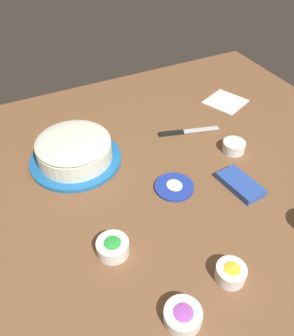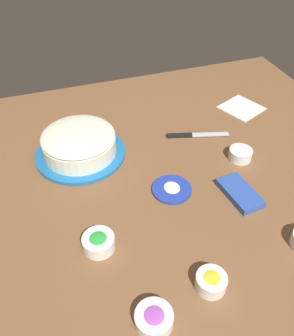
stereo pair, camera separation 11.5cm
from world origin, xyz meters
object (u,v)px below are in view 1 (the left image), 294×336
frosted_cake (74,150)px  frosting_tub_lid (174,187)px  spreading_knife (184,132)px  candy_box_lower (240,184)px  paper_napkin (226,101)px  sprinkle_bowl_yellow (231,272)px  sprinkle_bowl_orange (234,146)px  sprinkle_bowl_green (113,247)px  sprinkle_bowl_rainbow (183,315)px

frosted_cake → frosting_tub_lid: bearing=42.1°
spreading_knife → frosted_cake: bearing=-93.4°
candy_box_lower → paper_napkin: bearing=142.6°
frosting_tub_lid → sprinkle_bowl_yellow: sprinkle_bowl_yellow is taller
sprinkle_bowl_orange → paper_napkin: sprinkle_bowl_orange is taller
sprinkle_bowl_yellow → sprinkle_bowl_orange: sprinkle_bowl_yellow is taller
frosted_cake → sprinkle_bowl_green: frosted_cake is taller
sprinkle_bowl_green → paper_napkin: 0.88m
paper_napkin → candy_box_lower: bearing=-30.7°
frosting_tub_lid → sprinkle_bowl_rainbow: size_ratio=1.41×
sprinkle_bowl_yellow → candy_box_lower: 0.34m
sprinkle_bowl_rainbow → sprinkle_bowl_orange: bearing=133.3°
frosting_tub_lid → spreading_knife: (-0.24, 0.18, -0.00)m
candy_box_lower → spreading_knife: bearing=175.7°
sprinkle_bowl_green → candy_box_lower: 0.46m
candy_box_lower → sprinkle_bowl_orange: bearing=143.4°
sprinkle_bowl_yellow → sprinkle_bowl_orange: bearing=142.4°
frosted_cake → frosting_tub_lid: frosted_cake is taller
sprinkle_bowl_rainbow → paper_napkin: sprinkle_bowl_rainbow is taller
candy_box_lower → paper_napkin: size_ratio=1.01×
frosted_cake → spreading_knife: size_ratio=1.36×
sprinkle_bowl_orange → candy_box_lower: bearing=-29.9°
frosted_cake → sprinkle_bowl_yellow: frosted_cake is taller
frosted_cake → sprinkle_bowl_rainbow: size_ratio=3.52×
spreading_knife → sprinkle_bowl_yellow: (0.58, -0.21, 0.02)m
sprinkle_bowl_green → sprinkle_bowl_orange: size_ratio=1.10×
spreading_knife → sprinkle_bowl_green: (0.38, -0.45, 0.02)m
sprinkle_bowl_green → sprinkle_bowl_yellow: 0.31m
frosting_tub_lid → sprinkle_bowl_green: 0.30m
sprinkle_bowl_green → sprinkle_bowl_orange: (-0.21, 0.55, -0.00)m
paper_napkin → frosting_tub_lid: bearing=-52.1°
candy_box_lower → frosted_cake: bearing=-136.0°
frosted_cake → paper_napkin: 0.71m
spreading_knife → sprinkle_bowl_yellow: 0.62m
frosted_cake → sprinkle_bowl_green: size_ratio=3.57×
sprinkle_bowl_orange → frosting_tub_lid: bearing=-75.9°
paper_napkin → spreading_knife: bearing=-67.8°
frosting_tub_lid → sprinkle_bowl_rainbow: sprinkle_bowl_rainbow is taller
sprinkle_bowl_rainbow → candy_box_lower: sprinkle_bowl_rainbow is taller
frosting_tub_lid → sprinkle_bowl_green: bearing=-62.8°
sprinkle_bowl_rainbow → sprinkle_bowl_yellow: size_ratio=1.15×
frosting_tub_lid → sprinkle_bowl_green: size_ratio=1.43×
sprinkle_bowl_rainbow → sprinkle_bowl_orange: size_ratio=1.11×
sprinkle_bowl_yellow → frosting_tub_lid: bearing=174.6°
frosted_cake → frosting_tub_lid: size_ratio=2.49×
frosting_tub_lid → frosted_cake: bearing=-137.9°
sprinkle_bowl_green → sprinkle_bowl_orange: sprinkle_bowl_green is taller
sprinkle_bowl_rainbow → paper_napkin: size_ratio=0.60×
sprinkle_bowl_rainbow → sprinkle_bowl_green: (-0.24, -0.07, 0.00)m
sprinkle_bowl_green → candy_box_lower: size_ratio=0.58×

